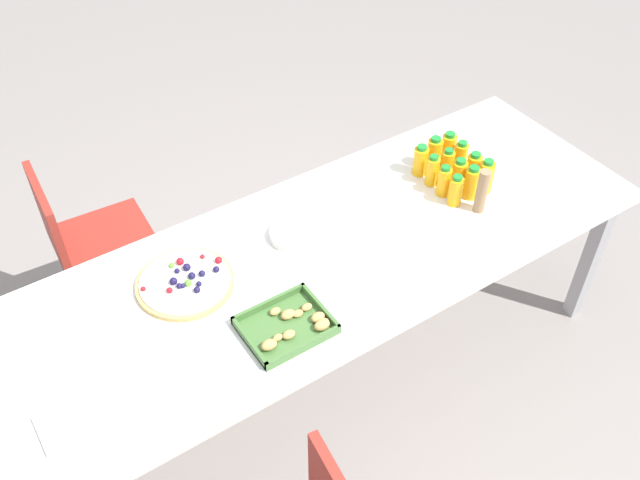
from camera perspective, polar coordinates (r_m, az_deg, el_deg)
The scene contains 20 objects.
ground_plane at distance 3.11m, azimuth 0.05°, elevation -10.88°, with size 12.00×12.00×0.00m, color gray.
party_table at distance 2.59m, azimuth 0.05°, elevation -2.02°, with size 2.54×0.86×0.74m.
chair_near_right at distance 3.11m, azimuth -18.41°, elevation 0.08°, with size 0.42×0.42×0.83m.
juice_bottle_0 at distance 2.97m, azimuth 10.37°, elevation 7.31°, with size 0.06×0.06×0.14m.
juice_bottle_1 at distance 2.93m, azimuth 9.25°, elevation 6.95°, with size 0.06×0.06×0.15m.
juice_bottle_2 at distance 2.89m, azimuth 8.16°, elevation 6.39°, with size 0.06×0.06×0.14m.
juice_bottle_3 at distance 2.93m, azimuth 11.32°, elevation 6.60°, with size 0.06×0.06×0.14m.
juice_bottle_4 at distance 2.89m, azimuth 10.28°, elevation 6.07°, with size 0.05×0.05×0.14m.
juice_bottle_5 at distance 2.84m, azimuth 9.11°, elevation 5.57°, with size 0.05×0.05×0.14m.
juice_bottle_6 at distance 2.89m, azimuth 12.34°, elevation 5.71°, with size 0.06×0.06×0.14m.
juice_bottle_7 at distance 2.84m, azimuth 11.20°, elevation 5.23°, with size 0.06×0.06×0.14m.
juice_bottle_8 at distance 2.80m, azimuth 10.02°, elevation 4.71°, with size 0.05×0.05×0.14m.
juice_bottle_9 at distance 2.85m, azimuth 13.31°, elevation 5.04°, with size 0.06×0.06×0.15m.
juice_bottle_10 at distance 2.81m, azimuth 12.21°, elevation 4.56°, with size 0.06×0.06×0.14m.
juice_bottle_11 at distance 2.76m, azimuth 10.94°, elevation 3.94°, with size 0.05×0.05×0.13m.
fruit_pizza at distance 2.47m, azimuth -10.86°, elevation -3.36°, with size 0.34×0.34×0.05m.
snack_tray at distance 2.30m, azimuth -2.46°, elevation -6.95°, with size 0.28×0.23×0.04m.
plate_stack at distance 2.60m, azimuth -2.19°, elevation 0.48°, with size 0.18×0.18×0.03m.
napkin_stack at distance 2.22m, azimuth -19.97°, elevation -13.89°, with size 0.15×0.15×0.01m, color white.
cardboard_tube at distance 2.73m, azimuth 13.00°, elevation 3.87°, with size 0.04×0.04×0.19m, color #9E7A56.
Camera 1 is at (1.00, 1.51, 2.53)m, focal length 39.47 mm.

